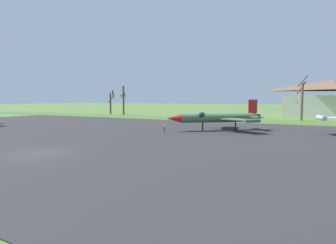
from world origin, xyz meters
The scene contains 9 objects.
ground_plane centered at (0.00, 0.00, 0.00)m, with size 600.00×600.00×0.00m, color #4C6B33.
asphalt_apron centered at (0.00, 13.91, 0.03)m, with size 99.93×46.36×0.05m, color #28282B.
grass_verge_strip centered at (0.00, 43.09, 0.03)m, with size 159.93×12.00×0.06m, color #426028.
jet_fighter_front_left centered at (6.70, 22.40, 1.83)m, with size 11.72×11.29×4.27m.
info_placard_front_left centered at (1.71, 16.52, 0.68)m, with size 0.64×0.36×1.06m.
bare_tree_far_left centered at (-37.24, 51.97, 3.61)m, with size 2.63×2.00×7.26m.
bare_tree_left_of_center centered at (-30.86, 50.00, 4.33)m, with size 1.99×2.02×8.32m.
bare_tree_center centered at (15.53, 48.31, 4.44)m, with size 2.82×3.04×9.25m.
visitor_building centered at (21.56, 71.61, 4.71)m, with size 26.56×15.36×9.61m.
Camera 1 is at (19.01, -13.83, 4.16)m, focal length 29.64 mm.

